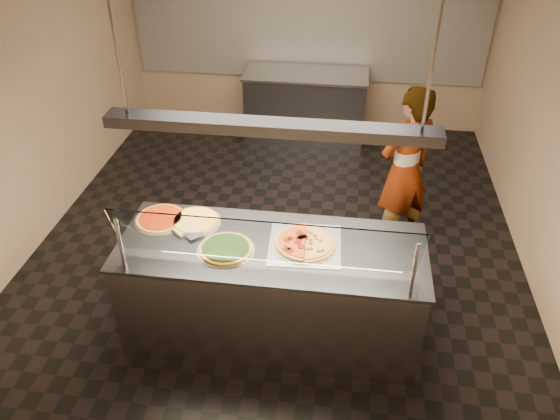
# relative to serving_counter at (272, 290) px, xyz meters

# --- Properties ---
(ground) EXTENTS (5.00, 6.00, 0.02)m
(ground) POSITION_rel_serving_counter_xyz_m (-0.13, 1.27, -0.48)
(ground) COLOR black
(ground) RESTS_ON ground
(wall_back) EXTENTS (5.00, 0.02, 3.00)m
(wall_back) POSITION_rel_serving_counter_xyz_m (-0.13, 4.28, 1.03)
(wall_back) COLOR #A08667
(wall_back) RESTS_ON ground
(wall_front) EXTENTS (5.00, 0.02, 3.00)m
(wall_front) POSITION_rel_serving_counter_xyz_m (-0.13, -1.74, 1.03)
(wall_front) COLOR #A08667
(wall_front) RESTS_ON ground
(wall_left) EXTENTS (0.02, 6.00, 3.00)m
(wall_left) POSITION_rel_serving_counter_xyz_m (-2.64, 1.27, 1.03)
(wall_left) COLOR #A08667
(wall_left) RESTS_ON ground
(tile_band) EXTENTS (4.90, 0.02, 1.20)m
(tile_band) POSITION_rel_serving_counter_xyz_m (-0.13, 4.25, 0.83)
(tile_band) COLOR silver
(tile_band) RESTS_ON wall_back
(serving_counter) EXTENTS (2.42, 0.94, 0.93)m
(serving_counter) POSITION_rel_serving_counter_xyz_m (0.00, 0.00, 0.00)
(serving_counter) COLOR #B7B7BC
(serving_counter) RESTS_ON ground
(sneeze_guard) EXTENTS (2.18, 0.18, 0.54)m
(sneeze_guard) POSITION_rel_serving_counter_xyz_m (0.00, -0.34, 0.76)
(sneeze_guard) COLOR #B7B7BC
(sneeze_guard) RESTS_ON serving_counter
(perforated_tray) EXTENTS (0.59, 0.59, 0.01)m
(perforated_tray) POSITION_rel_serving_counter_xyz_m (0.26, 0.04, 0.47)
(perforated_tray) COLOR silver
(perforated_tray) RESTS_ON serving_counter
(half_pizza_pepperoni) EXTENTS (0.27, 0.47, 0.05)m
(half_pizza_pepperoni) POSITION_rel_serving_counter_xyz_m (0.15, 0.04, 0.50)
(half_pizza_pepperoni) COLOR #916121
(half_pizza_pepperoni) RESTS_ON perforated_tray
(half_pizza_sausage) EXTENTS (0.25, 0.47, 0.04)m
(half_pizza_sausage) POSITION_rel_serving_counter_xyz_m (0.37, 0.04, 0.49)
(half_pizza_sausage) COLOR #916121
(half_pizza_sausage) RESTS_ON perforated_tray
(pizza_spinach) EXTENTS (0.45, 0.45, 0.03)m
(pizza_spinach) POSITION_rel_serving_counter_xyz_m (-0.34, -0.10, 0.48)
(pizza_spinach) COLOR silver
(pizza_spinach) RESTS_ON serving_counter
(pizza_cheese) EXTENTS (0.43, 0.43, 0.03)m
(pizza_cheese) POSITION_rel_serving_counter_xyz_m (-0.68, 0.23, 0.48)
(pizza_cheese) COLOR silver
(pizza_cheese) RESTS_ON serving_counter
(pizza_tomato) EXTENTS (0.43, 0.43, 0.03)m
(pizza_tomato) POSITION_rel_serving_counter_xyz_m (-0.97, 0.23, 0.48)
(pizza_tomato) COLOR silver
(pizza_tomato) RESTS_ON serving_counter
(pizza_spatula) EXTENTS (0.29, 0.17, 0.02)m
(pizza_spatula) POSITION_rel_serving_counter_xyz_m (-0.71, 0.04, 0.49)
(pizza_spatula) COLOR #B7B7BC
(pizza_spatula) RESTS_ON pizza_spinach
(prep_table) EXTENTS (1.69, 0.74, 0.93)m
(prep_table) POSITION_rel_serving_counter_xyz_m (-0.09, 3.82, 0.00)
(prep_table) COLOR #434349
(prep_table) RESTS_ON ground
(worker) EXTENTS (0.76, 0.72, 1.74)m
(worker) POSITION_rel_serving_counter_xyz_m (1.11, 1.44, 0.40)
(worker) COLOR #27252C
(worker) RESTS_ON ground
(heat_lamp_housing) EXTENTS (2.30, 0.18, 0.08)m
(heat_lamp_housing) POSITION_rel_serving_counter_xyz_m (0.00, 0.00, 1.48)
(heat_lamp_housing) COLOR #434349
(heat_lamp_housing) RESTS_ON ceiling
(lamp_rod_left) EXTENTS (0.02, 0.02, 1.01)m
(lamp_rod_left) POSITION_rel_serving_counter_xyz_m (-1.00, 0.00, 2.03)
(lamp_rod_left) COLOR #B7B7BC
(lamp_rod_left) RESTS_ON ceiling
(lamp_rod_right) EXTENTS (0.02, 0.02, 1.01)m
(lamp_rod_right) POSITION_rel_serving_counter_xyz_m (1.00, 0.00, 2.03)
(lamp_rod_right) COLOR #B7B7BC
(lamp_rod_right) RESTS_ON ceiling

